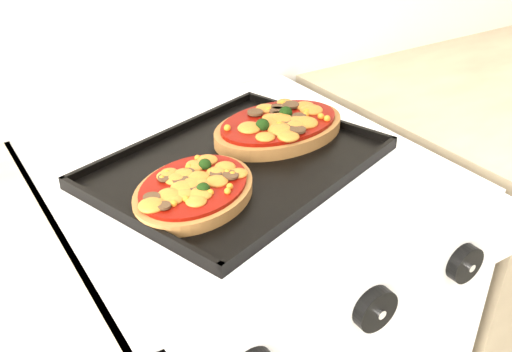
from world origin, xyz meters
TOP-DOWN VIEW (x-y plane):
  - control_panel at (-0.04, 1.39)m, footprint 0.60×0.02m
  - knob_center at (-0.04, 1.37)m, footprint 0.06×0.02m
  - knob_right at (0.13, 1.37)m, footprint 0.06×0.02m
  - baking_tray at (-0.04, 1.68)m, footprint 0.52×0.44m
  - pizza_left at (-0.15, 1.63)m, footprint 0.25×0.24m
  - pizza_right at (0.07, 1.73)m, footprint 0.26×0.19m

SIDE VIEW (x-z plane):
  - control_panel at x=-0.04m, z-range 0.81..0.90m
  - knob_center at x=-0.04m, z-range 0.82..0.89m
  - knob_right at x=0.13m, z-range 0.83..0.88m
  - baking_tray at x=-0.04m, z-range 0.91..0.93m
  - pizza_left at x=-0.15m, z-range 0.92..0.95m
  - pizza_right at x=0.07m, z-range 0.92..0.96m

